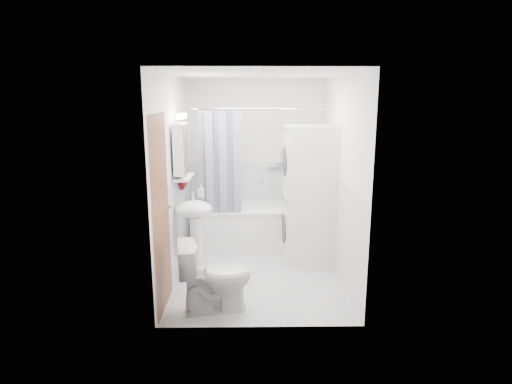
{
  "coord_description": "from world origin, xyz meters",
  "views": [
    {
      "loc": [
        -0.1,
        -5.01,
        2.15
      ],
      "look_at": [
        -0.02,
        0.15,
        1.0
      ],
      "focal_mm": 30.0,
      "sensor_mm": 36.0,
      "label": 1
    }
  ],
  "objects_px": {
    "bathtub": "(259,225)",
    "toilet": "(215,276)",
    "washer_dryer": "(309,195)",
    "sink": "(195,221)"
  },
  "relations": [
    {
      "from": "sink",
      "to": "bathtub",
      "type": "bearing_deg",
      "value": 51.91
    },
    {
      "from": "sink",
      "to": "washer_dryer",
      "type": "xyz_separation_m",
      "value": [
        1.43,
        0.5,
        0.2
      ]
    },
    {
      "from": "bathtub",
      "to": "sink",
      "type": "xyz_separation_m",
      "value": [
        -0.79,
        -1.01,
        0.36
      ]
    },
    {
      "from": "bathtub",
      "to": "washer_dryer",
      "type": "relative_size",
      "value": 0.9
    },
    {
      "from": "bathtub",
      "to": "washer_dryer",
      "type": "distance_m",
      "value": 0.99
    },
    {
      "from": "bathtub",
      "to": "toilet",
      "type": "relative_size",
      "value": 2.18
    },
    {
      "from": "bathtub",
      "to": "toilet",
      "type": "bearing_deg",
      "value": -104.66
    },
    {
      "from": "bathtub",
      "to": "toilet",
      "type": "distance_m",
      "value": 1.93
    },
    {
      "from": "toilet",
      "to": "washer_dryer",
      "type": "bearing_deg",
      "value": -48.98
    },
    {
      "from": "sink",
      "to": "toilet",
      "type": "xyz_separation_m",
      "value": [
        0.3,
        -0.85,
        -0.34
      ]
    }
  ]
}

